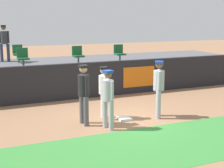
# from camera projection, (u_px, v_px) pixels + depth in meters

# --- Properties ---
(ground_plane) EXTENTS (60.00, 60.00, 0.00)m
(ground_plane) POSITION_uv_depth(u_px,v_px,m) (121.00, 120.00, 10.74)
(ground_plane) COLOR #936B4C
(grass_foreground_strip) EXTENTS (18.00, 2.80, 0.01)m
(grass_foreground_strip) POSITION_uv_depth(u_px,v_px,m) (159.00, 145.00, 8.63)
(grass_foreground_strip) COLOR #388438
(grass_foreground_strip) RESTS_ON ground_plane
(first_base) EXTENTS (0.40, 0.40, 0.08)m
(first_base) POSITION_uv_depth(u_px,v_px,m) (124.00, 119.00, 10.79)
(first_base) COLOR white
(first_base) RESTS_ON ground_plane
(player_fielder_home) EXTENTS (0.38, 0.53, 1.72)m
(player_fielder_home) POSITION_uv_depth(u_px,v_px,m) (104.00, 89.00, 10.75)
(player_fielder_home) COLOR white
(player_fielder_home) RESTS_ON ground_plane
(player_runner_visitor) EXTENTS (0.49, 0.49, 1.88)m
(player_runner_visitor) POSITION_uv_depth(u_px,v_px,m) (159.00, 85.00, 10.86)
(player_runner_visitor) COLOR #9EA3AD
(player_runner_visitor) RESTS_ON ground_plane
(player_coach_visitor) EXTENTS (0.40, 0.48, 1.76)m
(player_coach_visitor) POSITION_uv_depth(u_px,v_px,m) (108.00, 95.00, 9.72)
(player_coach_visitor) COLOR #9EA3AD
(player_coach_visitor) RESTS_ON ground_plane
(player_umpire) EXTENTS (0.38, 0.52, 1.86)m
(player_umpire) POSITION_uv_depth(u_px,v_px,m) (84.00, 90.00, 10.12)
(player_umpire) COLOR #4C4C51
(player_umpire) RESTS_ON ground_plane
(field_wall) EXTENTS (18.00, 0.26, 1.46)m
(field_wall) POSITION_uv_depth(u_px,v_px,m) (87.00, 80.00, 13.66)
(field_wall) COLOR black
(field_wall) RESTS_ON ground_plane
(bleacher_platform) EXTENTS (18.00, 4.80, 1.18)m
(bleacher_platform) POSITION_uv_depth(u_px,v_px,m) (69.00, 74.00, 15.99)
(bleacher_platform) COLOR #59595E
(bleacher_platform) RESTS_ON ground_plane
(seat_back_left) EXTENTS (0.46, 0.44, 0.84)m
(seat_back_left) POSITION_uv_depth(u_px,v_px,m) (18.00, 53.00, 15.51)
(seat_back_left) COLOR #4C4C51
(seat_back_left) RESTS_ON bleacher_platform
(seat_front_center) EXTENTS (0.46, 0.44, 0.84)m
(seat_front_center) POSITION_uv_depth(u_px,v_px,m) (78.00, 54.00, 14.81)
(seat_front_center) COLOR #4C4C51
(seat_front_center) RESTS_ON bleacher_platform
(seat_front_right) EXTENTS (0.46, 0.44, 0.84)m
(seat_front_right) POSITION_uv_depth(u_px,v_px,m) (119.00, 52.00, 15.60)
(seat_front_right) COLOR #4C4C51
(seat_front_right) RESTS_ON bleacher_platform
(seat_front_left) EXTENTS (0.47, 0.44, 0.84)m
(seat_front_left) POSITION_uv_depth(u_px,v_px,m) (23.00, 57.00, 13.87)
(seat_front_left) COLOR #4C4C51
(seat_front_left) RESTS_ON bleacher_platform
(spectator_hooded) EXTENTS (0.48, 0.35, 1.73)m
(spectator_hooded) POSITION_uv_depth(u_px,v_px,m) (4.00, 41.00, 15.77)
(spectator_hooded) COLOR #33384C
(spectator_hooded) RESTS_ON bleacher_platform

